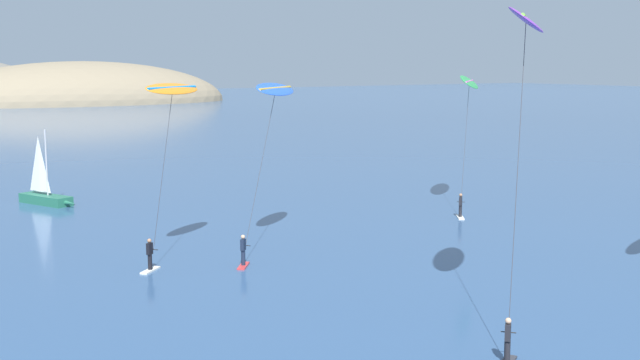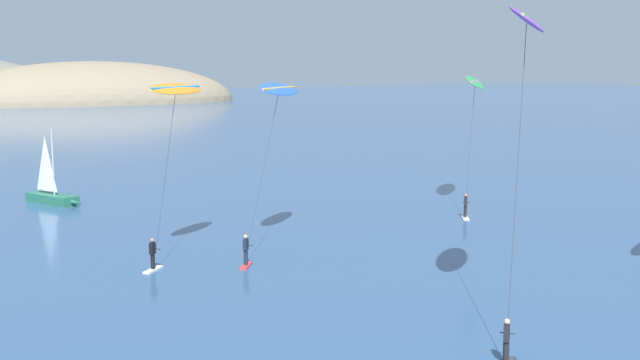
{
  "view_description": "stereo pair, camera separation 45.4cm",
  "coord_description": "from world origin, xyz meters",
  "px_view_note": "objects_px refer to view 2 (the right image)",
  "views": [
    {
      "loc": [
        -18.03,
        -3.18,
        10.68
      ],
      "look_at": [
        -0.78,
        23.81,
        5.97
      ],
      "focal_mm": 45.0,
      "sensor_mm": 36.0,
      "label": 1
    },
    {
      "loc": [
        -17.65,
        -3.42,
        10.68
      ],
      "look_at": [
        -0.78,
        23.81,
        5.97
      ],
      "focal_mm": 45.0,
      "sensor_mm": 36.0,
      "label": 2
    }
  ],
  "objects_px": {
    "kitesurfer_green": "(474,90)",
    "kitesurfer_orange": "(174,105)",
    "kitesurfer_blue": "(277,101)",
    "sailboat_near": "(55,195)",
    "kitesurfer_purple": "(525,40)"
  },
  "relations": [
    {
      "from": "kitesurfer_green",
      "to": "kitesurfer_orange",
      "type": "bearing_deg",
      "value": -171.22
    },
    {
      "from": "sailboat_near",
      "to": "kitesurfer_green",
      "type": "xyz_separation_m",
      "value": [
        26.09,
        -17.79,
        8.07
      ]
    },
    {
      "from": "kitesurfer_green",
      "to": "kitesurfer_purple",
      "type": "bearing_deg",
      "value": -128.69
    },
    {
      "from": "kitesurfer_orange",
      "to": "kitesurfer_purple",
      "type": "relative_size",
      "value": 0.75
    },
    {
      "from": "kitesurfer_purple",
      "to": "kitesurfer_green",
      "type": "height_order",
      "value": "kitesurfer_purple"
    },
    {
      "from": "sailboat_near",
      "to": "kitesurfer_orange",
      "type": "distance_m",
      "value": 23.02
    },
    {
      "from": "kitesurfer_orange",
      "to": "kitesurfer_purple",
      "type": "distance_m",
      "value": 19.44
    },
    {
      "from": "kitesurfer_orange",
      "to": "kitesurfer_green",
      "type": "xyz_separation_m",
      "value": [
        24.8,
        3.83,
        0.28
      ]
    },
    {
      "from": "kitesurfer_purple",
      "to": "kitesurfer_blue",
      "type": "relative_size",
      "value": 1.34
    },
    {
      "from": "kitesurfer_purple",
      "to": "kitesurfer_orange",
      "type": "bearing_deg",
      "value": 113.39
    },
    {
      "from": "kitesurfer_orange",
      "to": "kitesurfer_blue",
      "type": "height_order",
      "value": "kitesurfer_orange"
    },
    {
      "from": "kitesurfer_blue",
      "to": "kitesurfer_orange",
      "type": "bearing_deg",
      "value": 179.99
    },
    {
      "from": "sailboat_near",
      "to": "kitesurfer_purple",
      "type": "xyz_separation_m",
      "value": [
        8.92,
        -39.24,
        10.9
      ]
    },
    {
      "from": "kitesurfer_purple",
      "to": "kitesurfer_green",
      "type": "bearing_deg",
      "value": 51.31
    },
    {
      "from": "kitesurfer_orange",
      "to": "kitesurfer_blue",
      "type": "bearing_deg",
      "value": -0.01
    }
  ]
}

